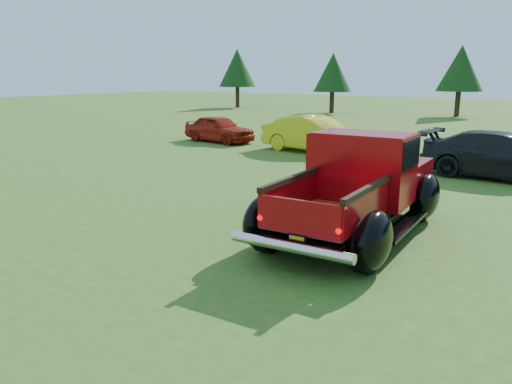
{
  "coord_description": "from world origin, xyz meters",
  "views": [
    {
      "loc": [
        5.66,
        -7.23,
        3.01
      ],
      "look_at": [
        0.55,
        0.2,
        0.87
      ],
      "focal_mm": 35.0,
      "sensor_mm": 36.0,
      "label": 1
    }
  ],
  "objects_px": {
    "show_car_grey": "(505,156)",
    "show_car_yellow": "(315,134)",
    "tree_west": "(333,73)",
    "show_car_red": "(219,129)",
    "pickup_truck": "(361,184)",
    "tree_mid_left": "(461,68)",
    "tree_far_west": "(237,68)"
  },
  "relations": [
    {
      "from": "tree_mid_left",
      "to": "show_car_grey",
      "type": "xyz_separation_m",
      "value": [
        6.5,
        -22.26,
        -2.7
      ]
    },
    {
      "from": "tree_west",
      "to": "show_car_yellow",
      "type": "xyz_separation_m",
      "value": [
        8.5,
        -18.83,
        -2.4
      ]
    },
    {
      "from": "tree_mid_left",
      "to": "show_car_yellow",
      "type": "height_order",
      "value": "tree_mid_left"
    },
    {
      "from": "tree_far_west",
      "to": "show_car_yellow",
      "type": "relative_size",
      "value": 1.21
    },
    {
      "from": "tree_far_west",
      "to": "tree_mid_left",
      "type": "height_order",
      "value": "tree_far_west"
    },
    {
      "from": "tree_far_west",
      "to": "pickup_truck",
      "type": "relative_size",
      "value": 0.99
    },
    {
      "from": "show_car_yellow",
      "to": "show_car_grey",
      "type": "xyz_separation_m",
      "value": [
        7.0,
        -1.43,
        -0.03
      ]
    },
    {
      "from": "tree_west",
      "to": "show_car_red",
      "type": "xyz_separation_m",
      "value": [
        3.5,
        -18.59,
        -2.51
      ]
    },
    {
      "from": "show_car_red",
      "to": "pickup_truck",
      "type": "bearing_deg",
      "value": -122.61
    },
    {
      "from": "tree_far_west",
      "to": "show_car_yellow",
      "type": "xyz_separation_m",
      "value": [
        18.5,
        -19.83,
        -2.81
      ]
    },
    {
      "from": "tree_west",
      "to": "pickup_truck",
      "type": "height_order",
      "value": "tree_west"
    },
    {
      "from": "show_car_grey",
      "to": "tree_mid_left",
      "type": "bearing_deg",
      "value": 20.25
    },
    {
      "from": "show_car_yellow",
      "to": "tree_west",
      "type": "bearing_deg",
      "value": 30.2
    },
    {
      "from": "tree_mid_left",
      "to": "pickup_truck",
      "type": "relative_size",
      "value": 0.95
    },
    {
      "from": "show_car_red",
      "to": "tree_far_west",
      "type": "bearing_deg",
      "value": 41.53
    },
    {
      "from": "show_car_red",
      "to": "show_car_grey",
      "type": "distance_m",
      "value": 12.12
    },
    {
      "from": "tree_west",
      "to": "show_car_yellow",
      "type": "bearing_deg",
      "value": -65.71
    },
    {
      "from": "tree_far_west",
      "to": "show_car_grey",
      "type": "height_order",
      "value": "tree_far_west"
    },
    {
      "from": "show_car_red",
      "to": "show_car_grey",
      "type": "height_order",
      "value": "show_car_grey"
    },
    {
      "from": "show_car_grey",
      "to": "show_car_yellow",
      "type": "bearing_deg",
      "value": 82.44
    },
    {
      "from": "tree_mid_left",
      "to": "show_car_grey",
      "type": "height_order",
      "value": "tree_mid_left"
    },
    {
      "from": "tree_west",
      "to": "pickup_truck",
      "type": "distance_m",
      "value": 30.7
    },
    {
      "from": "pickup_truck",
      "to": "show_car_grey",
      "type": "bearing_deg",
      "value": 74.82
    },
    {
      "from": "tree_far_west",
      "to": "show_car_yellow",
      "type": "bearing_deg",
      "value": -46.99
    },
    {
      "from": "tree_far_west",
      "to": "tree_mid_left",
      "type": "bearing_deg",
      "value": 3.01
    },
    {
      "from": "show_car_yellow",
      "to": "show_car_grey",
      "type": "bearing_deg",
      "value": -95.63
    },
    {
      "from": "tree_mid_left",
      "to": "show_car_red",
      "type": "height_order",
      "value": "tree_mid_left"
    },
    {
      "from": "show_car_grey",
      "to": "tree_west",
      "type": "bearing_deg",
      "value": 41.39
    },
    {
      "from": "tree_west",
      "to": "show_car_red",
      "type": "relative_size",
      "value": 1.31
    },
    {
      "from": "tree_west",
      "to": "show_car_red",
      "type": "bearing_deg",
      "value": -79.34
    },
    {
      "from": "tree_west",
      "to": "show_car_red",
      "type": "height_order",
      "value": "tree_west"
    },
    {
      "from": "show_car_yellow",
      "to": "show_car_grey",
      "type": "relative_size",
      "value": 0.91
    }
  ]
}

